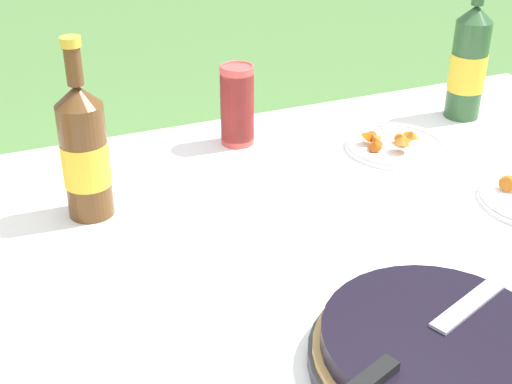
{
  "coord_description": "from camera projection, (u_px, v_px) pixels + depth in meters",
  "views": [
    {
      "loc": [
        -0.41,
        -0.87,
        1.36
      ],
      "look_at": [
        0.01,
        0.13,
        0.77
      ],
      "focal_mm": 50.0,
      "sensor_mm": 36.0,
      "label": 1
    }
  ],
  "objects": [
    {
      "name": "cider_bottle_amber",
      "position": [
        85.0,
        152.0,
        1.24
      ],
      "size": [
        0.08,
        0.08,
        0.33
      ],
      "color": "brown",
      "rests_on": "tablecloth"
    },
    {
      "name": "berry_tart",
      "position": [
        434.0,
        349.0,
        0.93
      ],
      "size": [
        0.33,
        0.33,
        0.06
      ],
      "color": "#38383D",
      "rests_on": "tablecloth"
    },
    {
      "name": "serving_knife",
      "position": [
        424.0,
        339.0,
        0.9
      ],
      "size": [
        0.36,
        0.16,
        0.01
      ],
      "rotation": [
        0.0,
        0.0,
        0.37
      ],
      "color": "silver",
      "rests_on": "berry_tart"
    },
    {
      "name": "garden_table",
      "position": [
        282.0,
        290.0,
        1.19
      ],
      "size": [
        1.89,
        1.18,
        0.7
      ],
      "color": "brown",
      "rests_on": "ground_plane"
    },
    {
      "name": "cider_bottle_green",
      "position": [
        469.0,
        63.0,
        1.63
      ],
      "size": [
        0.08,
        0.08,
        0.34
      ],
      "color": "#2D562D",
      "rests_on": "tablecloth"
    },
    {
      "name": "tablecloth",
      "position": [
        282.0,
        269.0,
        1.17
      ],
      "size": [
        1.9,
        1.19,
        0.1
      ],
      "color": "white",
      "rests_on": "garden_table"
    },
    {
      "name": "snack_plate_left",
      "position": [
        395.0,
        144.0,
        1.53
      ],
      "size": [
        0.22,
        0.22,
        0.05
      ],
      "color": "white",
      "rests_on": "tablecloth"
    },
    {
      "name": "cup_stack",
      "position": [
        237.0,
        105.0,
        1.52
      ],
      "size": [
        0.07,
        0.07,
        0.18
      ],
      "color": "#E04C47",
      "rests_on": "tablecloth"
    }
  ]
}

